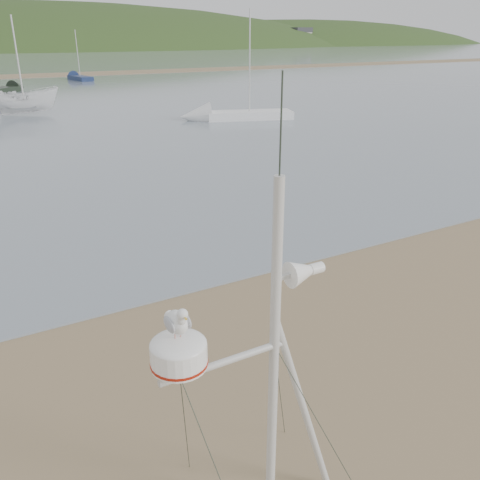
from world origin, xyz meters
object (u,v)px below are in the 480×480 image
mast_rig (269,440)px  sailboat_blue_far (76,77)px  boat_white (21,79)px  sailboat_dark_mid (8,89)px  sailboat_white_near (220,116)px

mast_rig → sailboat_blue_far: 63.88m
boat_white → sailboat_blue_far: size_ratio=0.74×
mast_rig → boat_white: size_ratio=1.06×
mast_rig → sailboat_dark_mid: size_ratio=0.77×
sailboat_blue_far → mast_rig: bearing=-101.2°
boat_white → sailboat_white_near: 13.88m
boat_white → sailboat_dark_mid: bearing=6.8°
sailboat_blue_far → sailboat_dark_mid: sailboat_dark_mid is taller
sailboat_blue_far → sailboat_dark_mid: (-8.99, -11.46, -0.00)m
boat_white → sailboat_white_near: bearing=-120.7°
mast_rig → sailboat_blue_far: size_ratio=0.78×
boat_white → mast_rig: bearing=-174.5°
boat_white → sailboat_dark_mid: size_ratio=0.73×
mast_rig → sailboat_white_near: size_ratio=0.66×
mast_rig → sailboat_white_near: bearing=63.4°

